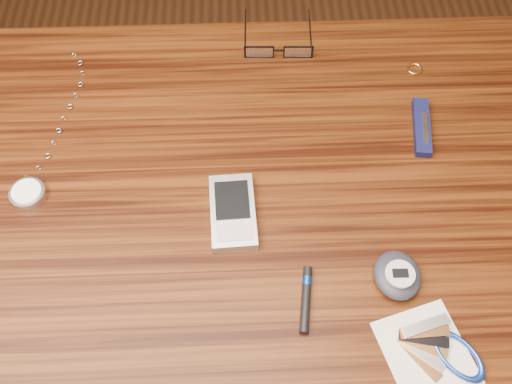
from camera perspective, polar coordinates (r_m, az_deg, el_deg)
ground at (r=1.44m, az=-2.82°, el=-16.88°), size 3.80×3.80×0.00m
desk at (r=0.83m, az=-4.70°, el=-5.44°), size 1.00×0.70×0.75m
eyeglasses at (r=0.90m, az=2.27°, el=14.04°), size 0.11×0.11×0.02m
gold_ring at (r=0.92m, az=15.56°, el=11.78°), size 0.02×0.02×0.00m
pocket_watch at (r=0.81m, az=-21.70°, el=0.29°), size 0.07×0.28×0.01m
pda_phone at (r=0.73m, az=-2.33°, el=-1.98°), size 0.06×0.11×0.02m
pedometer at (r=0.71m, az=13.96°, el=-8.06°), size 0.06×0.07×0.03m
notepad_keys at (r=0.69m, az=18.01°, el=-14.97°), size 0.13×0.12×0.01m
pocket_knife at (r=0.84m, az=16.24°, el=6.25°), size 0.03×0.10×0.01m
black_blue_pen at (r=0.68m, az=5.03°, el=-10.42°), size 0.02×0.08×0.01m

